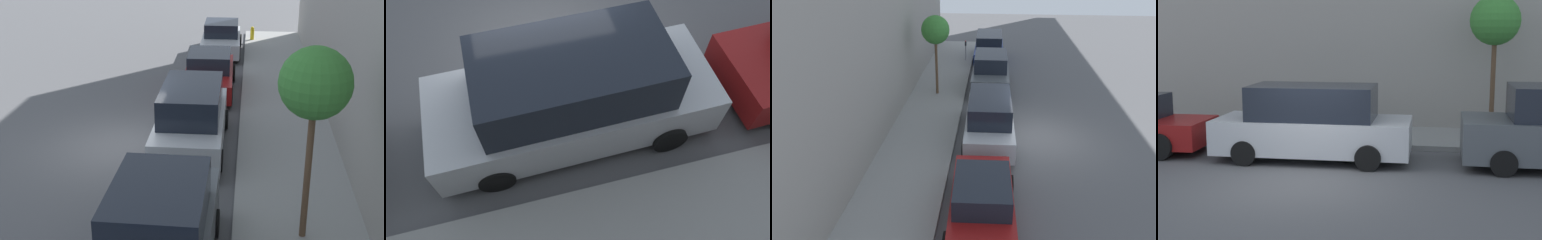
# 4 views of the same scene
# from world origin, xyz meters

# --- Properties ---
(ground_plane) EXTENTS (60.00, 60.00, 0.00)m
(ground_plane) POSITION_xyz_m (0.00, 0.00, 0.00)
(ground_plane) COLOR #515154
(sidewalk) EXTENTS (2.89, 32.00, 0.15)m
(sidewalk) POSITION_xyz_m (4.95, 0.00, 0.07)
(sidewalk) COLOR gray
(sidewalk) RESTS_ON ground_plane
(parked_minivan_nearest) EXTENTS (2.02, 4.91, 1.90)m
(parked_minivan_nearest) POSITION_xyz_m (2.38, -11.23, 0.92)
(parked_minivan_nearest) COLOR navy
(parked_minivan_nearest) RESTS_ON ground_plane
(parked_suv_second) EXTENTS (2.08, 4.80, 1.98)m
(parked_suv_second) POSITION_xyz_m (2.18, -5.87, 0.93)
(parked_suv_second) COLOR #4C5156
(parked_suv_second) RESTS_ON ground_plane
(parked_minivan_third) EXTENTS (2.02, 4.93, 1.90)m
(parked_minivan_third) POSITION_xyz_m (2.12, 0.21, 0.92)
(parked_minivan_third) COLOR #B7BABF
(parked_minivan_third) RESTS_ON ground_plane
(parked_sedan_fourth) EXTENTS (1.93, 4.55, 1.54)m
(parked_sedan_fourth) POSITION_xyz_m (2.22, 5.46, 0.72)
(parked_sedan_fourth) COLOR maroon
(parked_sedan_fourth) RESTS_ON ground_plane
(parking_meter_near) EXTENTS (0.11, 0.15, 1.36)m
(parking_meter_near) POSITION_xyz_m (3.95, -10.60, 0.99)
(parking_meter_near) COLOR #ADADB2
(parking_meter_near) RESTS_ON sidewalk
(street_tree) EXTENTS (1.42, 1.42, 4.09)m
(street_tree) POSITION_xyz_m (4.99, -4.40, 3.50)
(street_tree) COLOR brown
(street_tree) RESTS_ON sidewalk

